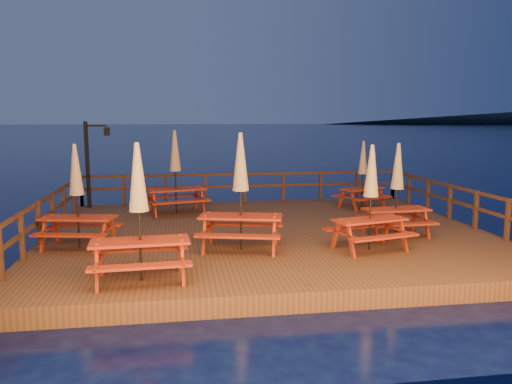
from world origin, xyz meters
TOP-DOWN VIEW (x-y plane):
  - ground at (0.00, 0.00)m, footprint 500.00×500.00m
  - deck at (0.00, 0.00)m, footprint 12.00×10.00m
  - deck_piles at (0.00, 0.00)m, footprint 11.44×9.44m
  - railing at (0.00, 1.78)m, footprint 11.80×9.75m
  - lamp_post at (-5.39, 4.55)m, footprint 0.85×0.18m
  - picnic_table_0 at (-2.53, 3.02)m, footprint 2.25×2.01m
  - picnic_table_1 at (-4.85, -1.05)m, footprint 2.01×1.77m
  - picnic_table_2 at (3.27, -1.11)m, footprint 1.79×1.50m
  - picnic_table_3 at (-3.18, -3.85)m, footprint 1.95×1.64m
  - picnic_table_4 at (3.90, 3.03)m, footprint 2.03×1.89m
  - picnic_table_5 at (2.05, -2.35)m, footprint 2.04×1.82m
  - picnic_table_6 at (-0.98, -1.88)m, footprint 2.28×2.03m

SIDE VIEW (x-z plane):
  - deck_piles at x=0.00m, z-range -1.00..0.40m
  - ground at x=0.00m, z-range 0.00..0.00m
  - deck at x=0.00m, z-range 0.00..0.40m
  - railing at x=0.00m, z-range 0.61..1.71m
  - picnic_table_4 at x=3.90m, z-range 0.45..2.77m
  - picnic_table_2 at x=3.27m, z-range 0.45..2.92m
  - picnic_table_5 at x=2.05m, z-range 0.45..2.96m
  - picnic_table_1 at x=-4.85m, z-range 0.45..2.96m
  - picnic_table_3 at x=-3.18m, z-range 0.45..3.13m
  - picnic_table_0 at x=-2.53m, z-range 0.45..3.18m
  - picnic_table_6 at x=-0.98m, z-range 0.45..3.24m
  - lamp_post at x=-5.39m, z-range 0.70..3.70m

